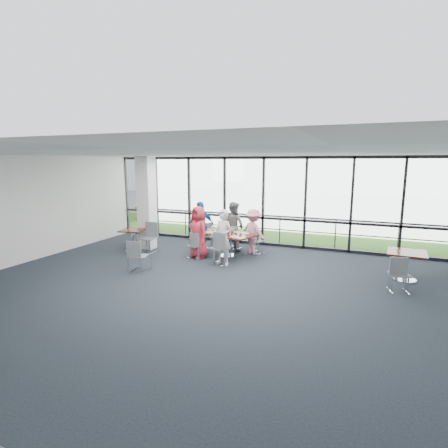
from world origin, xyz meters
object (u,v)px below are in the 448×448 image
at_px(main_table, 228,237).
at_px(chair_main_end, 202,236).
at_px(diner_far_left, 234,226).
at_px(chair_spare_lb, 148,238).
at_px(side_table_left, 133,234).
at_px(chair_main_nr, 220,248).
at_px(diner_near_right, 223,238).
at_px(chair_main_nl, 195,246).
at_px(chair_spare_la, 139,256).
at_px(chair_main_fl, 234,236).
at_px(structural_column, 147,203).
at_px(side_table_right, 407,256).
at_px(diner_far_right, 253,232).
at_px(diner_near_left, 199,232).
at_px(chair_main_fr, 257,241).
at_px(diner_end, 201,226).
at_px(chair_spare_r, 399,274).

xyz_separation_m(main_table, chair_main_end, (-1.18, 0.52, -0.17)).
relative_size(diner_far_left, chair_spare_lb, 1.69).
xyz_separation_m(side_table_left, chair_spare_lb, (0.57, 0.01, -0.12)).
relative_size(main_table, chair_main_nr, 2.03).
xyz_separation_m(diner_near_right, chair_main_nl, (-1.07, 0.32, -0.41)).
bearing_deg(chair_spare_la, chair_main_nr, 25.77).
height_order(chair_main_fl, chair_spare_la, chair_main_fl).
bearing_deg(diner_far_left, structural_column, 43.96).
distance_m(side_table_right, chair_main_nl, 5.93).
relative_size(structural_column, diner_far_right, 2.14).
height_order(diner_near_right, chair_main_fl, diner_near_right).
bearing_deg(structural_column, diner_near_left, -11.49).
bearing_deg(chair_main_fr, diner_far_left, 22.26).
relative_size(main_table, chair_spare_la, 2.30).
bearing_deg(chair_main_fl, side_table_left, 56.90).
xyz_separation_m(side_table_right, diner_far_right, (-4.40, 1.01, 0.11)).
relative_size(side_table_right, chair_main_nl, 1.19).
bearing_deg(diner_end, chair_spare_r, 108.17).
relative_size(diner_far_right, chair_spare_r, 1.75).
xyz_separation_m(side_table_right, chair_main_nr, (-4.95, -0.51, -0.15)).
bearing_deg(diner_far_right, diner_far_left, 2.91).
relative_size(chair_main_fl, chair_main_end, 1.01).
bearing_deg(diner_far_right, side_table_left, 41.05).
relative_size(chair_main_nl, chair_spare_lb, 0.83).
distance_m(side_table_right, diner_near_right, 4.88).
xyz_separation_m(chair_main_fr, chair_spare_la, (-2.42, -3.11, 0.02)).
distance_m(diner_far_right, chair_spare_la, 3.80).
bearing_deg(chair_main_nl, chair_main_fr, 58.18).
xyz_separation_m(structural_column, diner_far_left, (2.87, 0.92, -0.77)).
bearing_deg(main_table, chair_main_fr, 62.76).
bearing_deg(chair_spare_r, chair_spare_lb, 159.68).
height_order(chair_main_fl, chair_spare_lb, chair_spare_lb).
relative_size(side_table_left, diner_near_right, 0.54).
xyz_separation_m(side_table_left, diner_far_left, (3.07, 1.50, 0.22)).
xyz_separation_m(main_table, chair_spare_lb, (-2.61, -0.63, -0.12)).
xyz_separation_m(diner_far_left, chair_main_nl, (-0.72, -1.49, -0.42)).
bearing_deg(chair_spare_r, diner_far_right, 140.48).
bearing_deg(chair_main_end, diner_near_right, 78.70).
height_order(chair_main_nl, chair_main_fl, chair_main_fl).
bearing_deg(diner_near_right, chair_main_end, 148.19).
bearing_deg(chair_spare_lb, chair_main_nl, 174.74).
bearing_deg(chair_main_nr, side_table_left, -165.75).
height_order(chair_main_fr, chair_spare_lb, chair_spare_lb).
xyz_separation_m(diner_near_right, diner_far_right, (0.45, 1.50, -0.07)).
bearing_deg(diner_end, chair_main_fl, 156.22).
bearing_deg(chair_spare_r, chair_spare_la, 174.45).
relative_size(main_table, chair_main_fl, 2.22).
bearing_deg(chair_spare_r, side_table_left, 160.23).
height_order(side_table_left, diner_near_left, diner_near_left).
xyz_separation_m(chair_main_fl, chair_spare_r, (5.04, -2.47, -0.02)).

